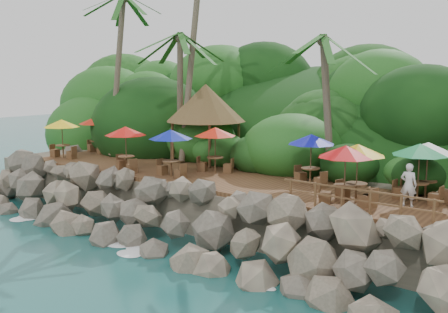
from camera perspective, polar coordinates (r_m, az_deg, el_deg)
The scene contains 11 objects.
ground at distance 21.43m, azimuth -9.89°, elevation -11.10°, with size 140.00×140.00×0.00m, color #19514F.
land_base at distance 33.72m, azimuth 10.29°, elevation -1.76°, with size 32.00×25.20×2.10m, color gray.
jungle_hill at distance 40.64m, azimuth 15.03°, elevation -1.57°, with size 44.80×28.00×15.40m, color #143811.
seawall at distance 22.41m, azimuth -6.22°, elevation -7.01°, with size 29.00×4.00×2.30m, color gray, non-canonical shape.
terrace at distance 25.12m, azimuth -0.00°, elevation -2.70°, with size 26.00×5.00×0.20m, color brown.
jungle_foliage at distance 33.06m, azimuth 9.45°, elevation -3.82°, with size 44.00×16.00×12.00m, color #143811, non-canonical shape.
foam_line at distance 21.61m, azimuth -9.30°, elevation -10.82°, with size 25.20×0.80×0.06m.
palapa at distance 29.61m, azimuth -2.09°, elevation 6.12°, with size 4.72×4.72×4.60m.
dining_clusters at distance 23.94m, azimuth 2.76°, elevation 1.78°, with size 25.82×5.37×2.40m.
railing at distance 19.14m, azimuth 14.80°, elevation -4.65°, with size 6.10×0.10×1.00m.
waiter at distance 20.88m, azimuth 20.28°, elevation -3.04°, with size 0.63×0.41×1.73m, color white.
Camera 1 is at (14.80, -13.63, 7.40)m, focal length 40.14 mm.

